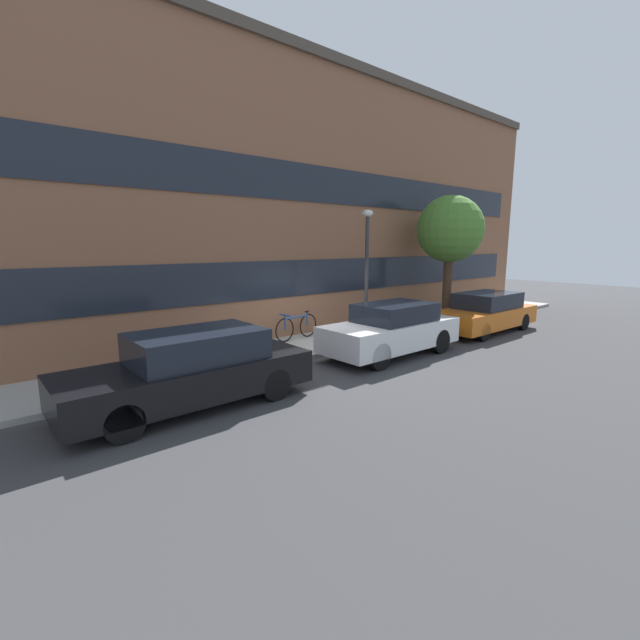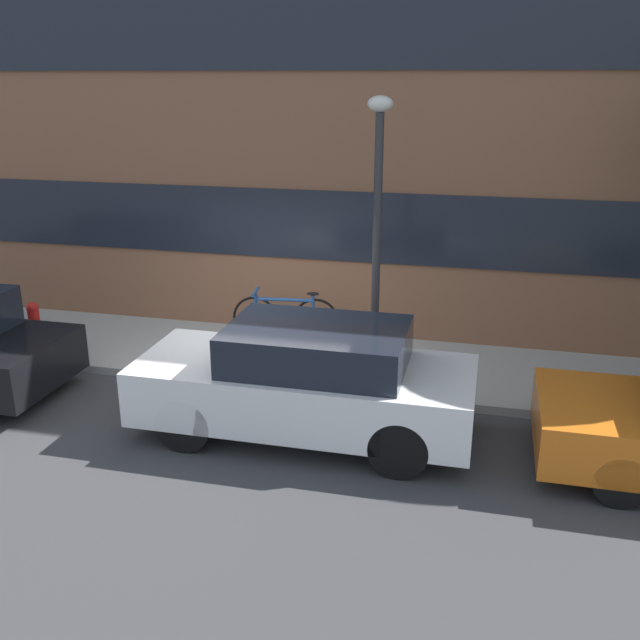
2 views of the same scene
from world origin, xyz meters
TOP-DOWN VIEW (x-y plane):
  - ground_plane at (0.00, 0.00)m, footprint 56.00×56.00m
  - sidewalk_strip at (0.00, 1.12)m, footprint 28.00×2.24m
  - rowhouse_facade at (0.00, 2.68)m, footprint 28.00×1.02m
  - parked_car_black at (-4.43, -1.05)m, footprint 4.43×1.67m
  - parked_car_white at (1.16, -1.05)m, footprint 4.00×1.61m
  - parked_car_orange at (6.00, -1.05)m, footprint 4.31×1.65m
  - fire_hydrant at (-3.69, 0.61)m, footprint 0.46×0.26m
  - bicycle at (0.08, 1.71)m, footprint 1.69×0.44m
  - street_tree at (6.21, 0.61)m, footprint 2.38×2.38m
  - lamp_post at (1.72, 0.43)m, footprint 0.32×0.32m

SIDE VIEW (x-z plane):
  - ground_plane at x=0.00m, z-range 0.00..0.00m
  - sidewalk_strip at x=0.00m, z-range 0.00..0.12m
  - fire_hydrant at x=-3.69m, z-range 0.12..0.82m
  - bicycle at x=0.08m, z-range 0.12..0.94m
  - parked_car_orange at x=6.00m, z-range -0.01..1.31m
  - parked_car_black at x=-4.43m, z-range -0.01..1.38m
  - parked_car_white at x=1.16m, z-range 0.01..1.40m
  - lamp_post at x=1.72m, z-range 0.63..4.42m
  - street_tree at x=6.21m, z-range 1.16..5.70m
  - rowhouse_facade at x=0.00m, z-range 0.01..8.68m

